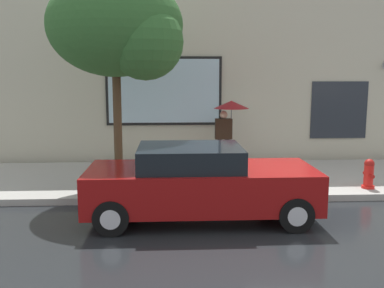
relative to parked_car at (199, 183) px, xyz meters
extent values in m
plane|color=black|center=(1.51, -0.01, -0.72)|extent=(60.00, 60.00, 0.00)
cube|color=#A3A099|center=(1.51, 2.99, -0.65)|extent=(20.00, 4.00, 0.15)
cube|color=beige|center=(1.51, 5.49, 2.78)|extent=(20.00, 0.40, 7.00)
cube|color=black|center=(-0.74, 5.26, 1.59)|extent=(3.56, 0.06, 2.11)
cube|color=silver|center=(-0.74, 5.23, 1.59)|extent=(3.40, 0.03, 1.95)
cube|color=#262B33|center=(4.80, 5.27, 0.98)|extent=(1.80, 0.04, 1.80)
cube|color=maroon|center=(0.04, 0.00, -0.08)|extent=(4.38, 1.80, 0.76)
cube|color=black|center=(-0.18, 0.00, 0.51)|extent=(1.97, 1.59, 0.42)
cylinder|color=black|center=(1.68, 0.83, -0.40)|extent=(0.64, 0.22, 0.64)
cylinder|color=silver|center=(1.68, 0.83, -0.40)|extent=(0.35, 0.24, 0.35)
cylinder|color=black|center=(1.68, -0.83, -0.40)|extent=(0.64, 0.22, 0.64)
cylinder|color=silver|center=(1.68, -0.83, -0.40)|extent=(0.35, 0.24, 0.35)
cylinder|color=black|center=(-1.60, 0.83, -0.40)|extent=(0.64, 0.22, 0.64)
cylinder|color=silver|center=(-1.60, 0.83, -0.40)|extent=(0.35, 0.24, 0.35)
cylinder|color=black|center=(-1.60, -0.83, -0.40)|extent=(0.64, 0.22, 0.64)
cylinder|color=silver|center=(-1.60, -0.83, -0.40)|extent=(0.35, 0.24, 0.35)
cylinder|color=red|center=(4.11, 1.54, -0.28)|extent=(0.22, 0.22, 0.59)
sphere|color=#AD1814|center=(4.11, 1.54, 0.02)|extent=(0.23, 0.23, 0.23)
cylinder|color=#AD1814|center=(4.11, 1.38, -0.25)|extent=(0.09, 0.12, 0.09)
cylinder|color=#AD1814|center=(4.11, 1.70, -0.25)|extent=(0.09, 0.12, 0.09)
cylinder|color=red|center=(4.11, 1.54, -0.54)|extent=(0.30, 0.30, 0.06)
cylinder|color=black|center=(0.86, 4.07, -0.16)|extent=(0.14, 0.14, 0.83)
cylinder|color=black|center=(1.08, 4.07, -0.16)|extent=(0.14, 0.14, 0.83)
cube|color=black|center=(0.97, 4.07, 0.55)|extent=(0.48, 0.22, 0.59)
sphere|color=tan|center=(0.97, 4.07, 0.95)|extent=(0.22, 0.22, 0.22)
cylinder|color=#4C4C51|center=(1.19, 4.07, 0.80)|extent=(0.02, 0.02, 0.90)
cone|color=maroon|center=(1.19, 4.07, 1.24)|extent=(1.01, 1.01, 0.22)
cylinder|color=#4C3823|center=(-1.81, 2.18, 0.88)|extent=(0.20, 0.20, 2.91)
ellipsoid|color=#33662D|center=(-1.81, 2.18, 3.20)|extent=(3.14, 2.67, 2.36)
sphere|color=#33662D|center=(-1.10, 1.78, 2.81)|extent=(1.73, 1.73, 1.73)
camera|label=1|loc=(-0.55, -8.14, 2.06)|focal=40.37mm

